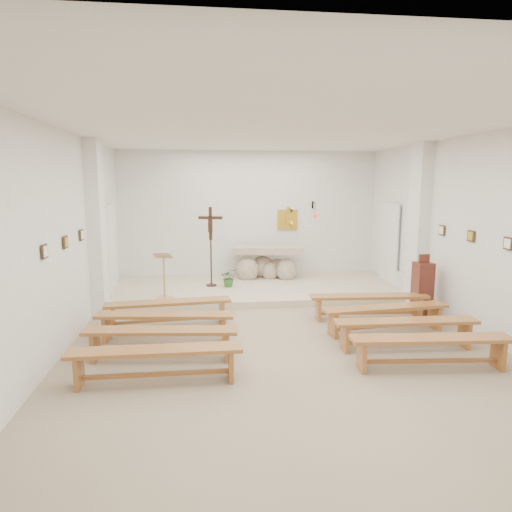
{
  "coord_description": "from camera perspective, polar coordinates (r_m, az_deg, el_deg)",
  "views": [
    {
      "loc": [
        -1.29,
        -7.35,
        2.67
      ],
      "look_at": [
        -0.22,
        1.6,
        1.2
      ],
      "focal_mm": 32.0,
      "sensor_mm": 36.0,
      "label": 1
    }
  ],
  "objects": [
    {
      "name": "station_frame_left_front",
      "position": [
        6.97,
        -24.94,
        0.52
      ],
      "size": [
        0.03,
        0.2,
        0.2
      ],
      "primitive_type": "cube",
      "color": "#3B2B1A",
      "rests_on": "wall_left"
    },
    {
      "name": "crucifix_stand",
      "position": [
        11.08,
        -5.68,
        1.91
      ],
      "size": [
        0.58,
        0.25,
        1.93
      ],
      "rotation": [
        0.0,
        0.0,
        -0.22
      ],
      "color": "#321F10",
      "rests_on": "sanctuary_platform"
    },
    {
      "name": "radiator_left",
      "position": [
        10.55,
        -18.36,
        -4.39
      ],
      "size": [
        0.1,
        0.85,
        0.52
      ],
      "primitive_type": "cube",
      "color": "silver",
      "rests_on": "ground"
    },
    {
      "name": "station_frame_right_rear",
      "position": [
        9.84,
        22.22,
        3.0
      ],
      "size": [
        0.03,
        0.2,
        0.2
      ],
      "primitive_type": "cube",
      "color": "#3B2B1A",
      "rests_on": "wall_right"
    },
    {
      "name": "radiator_right",
      "position": [
        11.37,
        17.95,
        -3.42
      ],
      "size": [
        0.1,
        0.85,
        0.52
      ],
      "primitive_type": "cube",
      "color": "silver",
      "rests_on": "ground"
    },
    {
      "name": "station_frame_left_rear",
      "position": [
        8.88,
        -20.99,
        2.47
      ],
      "size": [
        0.03,
        0.2,
        0.2
      ],
      "primitive_type": "cube",
      "color": "#3B2B1A",
      "rests_on": "wall_left"
    },
    {
      "name": "wall_back",
      "position": [
        12.45,
        -0.84,
        4.99
      ],
      "size": [
        7.0,
        0.02,
        3.5
      ],
      "primitive_type": "cube",
      "color": "white",
      "rests_on": "ground"
    },
    {
      "name": "station_frame_right_mid",
      "position": [
        8.98,
        25.29,
        2.27
      ],
      "size": [
        0.03,
        0.2,
        0.2
      ],
      "primitive_type": "cube",
      "color": "#3B2B1A",
      "rests_on": "wall_right"
    },
    {
      "name": "bench_right_fourth",
      "position": [
        7.1,
        21.03,
        -10.35
      ],
      "size": [
        2.33,
        0.55,
        0.49
      ],
      "rotation": [
        0.0,
        0.0,
        -0.08
      ],
      "color": "#AB6831",
      "rests_on": "ground"
    },
    {
      "name": "pilaster_right",
      "position": [
        10.49,
        19.64,
        3.66
      ],
      "size": [
        0.26,
        0.55,
        3.5
      ],
      "primitive_type": "cube",
      "color": "white",
      "rests_on": "ground"
    },
    {
      "name": "bench_right_front",
      "position": [
        9.24,
        13.93,
        -5.49
      ],
      "size": [
        2.33,
        0.52,
        0.49
      ],
      "rotation": [
        0.0,
        0.0,
        -0.07
      ],
      "color": "#AB6831",
      "rests_on": "ground"
    },
    {
      "name": "potted_plant",
      "position": [
        11.12,
        -3.39,
        -2.69
      ],
      "size": [
        0.42,
        0.37,
        0.45
      ],
      "primitive_type": "imported",
      "rotation": [
        0.0,
        0.0,
        0.06
      ],
      "color": "#2F6327",
      "rests_on": "sanctuary_platform"
    },
    {
      "name": "lectern",
      "position": [
        10.06,
        -11.44,
        -2.41
      ],
      "size": [
        0.42,
        0.37,
        1.06
      ],
      "rotation": [
        0.0,
        0.0,
        -0.15
      ],
      "color": "tan",
      "rests_on": "sanctuary_platform"
    },
    {
      "name": "bench_left_front",
      "position": [
        8.68,
        -10.87,
        -6.33
      ],
      "size": [
        2.33,
        0.59,
        0.49
      ],
      "rotation": [
        0.0,
        0.0,
        0.1
      ],
      "color": "#AB6831",
      "rests_on": "ground"
    },
    {
      "name": "bench_right_third",
      "position": [
        7.79,
        18.21,
        -8.45
      ],
      "size": [
        2.32,
        0.45,
        0.49
      ],
      "rotation": [
        0.0,
        0.0,
        -0.04
      ],
      "color": "#AB6831",
      "rests_on": "ground"
    },
    {
      "name": "sanctuary_lamp",
      "position": [
        12.47,
        7.36,
        5.2
      ],
      "size": [
        0.11,
        0.36,
        0.44
      ],
      "color": "black",
      "rests_on": "wall_back"
    },
    {
      "name": "station_frame_left_mid",
      "position": [
        7.92,
        -22.72,
        1.61
      ],
      "size": [
        0.03,
        0.2,
        0.2
      ],
      "primitive_type": "cube",
      "color": "#3B2B1A",
      "rests_on": "wall_left"
    },
    {
      "name": "pilaster_left",
      "position": [
        9.63,
        -19.27,
        3.23
      ],
      "size": [
        0.26,
        0.55,
        3.5
      ],
      "primitive_type": "cube",
      "color": "white",
      "rests_on": "ground"
    },
    {
      "name": "station_frame_right_front",
      "position": [
        8.16,
        28.98,
        1.38
      ],
      "size": [
        0.03,
        0.2,
        0.2
      ],
      "primitive_type": "cube",
      "color": "#3B2B1A",
      "rests_on": "wall_right"
    },
    {
      "name": "gold_wall_relief",
      "position": [
        12.58,
        3.96,
        4.56
      ],
      "size": [
        0.55,
        0.04,
        0.55
      ],
      "primitive_type": "cube",
      "color": "gold",
      "rests_on": "wall_back"
    },
    {
      "name": "donation_pedestal",
      "position": [
        9.79,
        20.07,
        -3.83
      ],
      "size": [
        0.35,
        0.35,
        1.25
      ],
      "rotation": [
        0.0,
        0.0,
        0.03
      ],
      "color": "#5A2619",
      "rests_on": "ground"
    },
    {
      "name": "bench_left_third",
      "position": [
        7.12,
        -11.78,
        -9.86
      ],
      "size": [
        2.33,
        0.61,
        0.49
      ],
      "rotation": [
        0.0,
        0.0,
        -0.11
      ],
      "color": "#AB6831",
      "rests_on": "ground"
    },
    {
      "name": "bench_left_fourth",
      "position": [
        6.36,
        -12.41,
        -12.26
      ],
      "size": [
        2.31,
        0.37,
        0.49
      ],
      "rotation": [
        0.0,
        0.0,
        -0.0
      ],
      "color": "#AB6831",
      "rests_on": "ground"
    },
    {
      "name": "bench_right_second",
      "position": [
        8.51,
        15.88,
        -6.85
      ],
      "size": [
        2.33,
        0.61,
        0.49
      ],
      "rotation": [
        0.0,
        0.0,
        0.11
      ],
      "color": "#AB6831",
      "rests_on": "ground"
    },
    {
      "name": "sanctuary_platform",
      "position": [
        11.23,
        -0.02,
        -4.12
      ],
      "size": [
        6.98,
        3.0,
        0.15
      ],
      "primitive_type": "cube",
      "color": "beige",
      "rests_on": "ground"
    },
    {
      "name": "wall_right",
      "position": [
        8.82,
        26.09,
        2.3
      ],
      "size": [
        0.02,
        10.0,
        3.5
      ],
      "primitive_type": "cube",
      "color": "white",
      "rests_on": "ground"
    },
    {
      "name": "wall_left",
      "position": [
        7.73,
        -23.28,
        1.63
      ],
      "size": [
        0.02,
        10.0,
        3.5
      ],
      "primitive_type": "cube",
      "color": "white",
      "rests_on": "ground"
    },
    {
      "name": "ceiling",
      "position": [
        7.51,
        3.26,
        15.48
      ],
      "size": [
        7.0,
        10.0,
        0.02
      ],
      "primitive_type": "cube",
      "color": "silver",
      "rests_on": "wall_back"
    },
    {
      "name": "bench_left_second",
      "position": [
        7.9,
        -11.28,
        -7.92
      ],
      "size": [
        2.34,
        0.65,
        0.49
      ],
      "rotation": [
        0.0,
        0.0,
        -0.12
      ],
      "color": "#AB6831",
      "rests_on": "ground"
    },
    {
      "name": "ground",
      "position": [
        7.93,
        3.03,
        -10.46
      ],
      "size": [
        7.0,
        10.0,
        0.0
      ],
      "primitive_type": "cube",
      "color": "tan",
      "rests_on": "ground"
    },
    {
      "name": "altar",
      "position": [
        12.08,
        1.41,
        -1.08
      ],
      "size": [
        1.89,
        0.95,
        0.93
      ],
      "rotation": [
        0.0,
        0.0,
        -0.14
      ],
      "color": "beige",
      "rests_on": "sanctuary_platform"
    }
  ]
}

